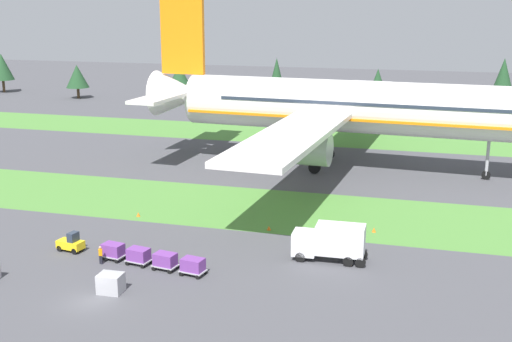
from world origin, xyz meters
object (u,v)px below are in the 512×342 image
Objects in this scene: cargo_dolly_second at (139,255)px; ground_crew_marshaller at (101,254)px; cargo_dolly_third at (165,260)px; taxiway_marker_2 at (269,228)px; taxiway_marker_1 at (374,230)px; cargo_dolly_fourth at (193,265)px; cargo_dolly_lead at (113,250)px; catering_truck at (330,241)px; baggage_tug at (71,243)px; uld_container_2 at (111,283)px; taxiway_marker_0 at (329,236)px; taxiway_marker_3 at (138,214)px; airliner at (342,106)px.

ground_crew_marshaller is at bearing 113.41° from cargo_dolly_second.
ground_crew_marshaller is (-3.44, -0.86, 0.03)m from cargo_dolly_second.
cargo_dolly_third is 5.31× the size of taxiway_marker_2.
cargo_dolly_fourth is at bearing -132.35° from taxiway_marker_1.
cargo_dolly_fourth is 13.86m from taxiway_marker_2.
ground_crew_marshaller reaches higher than taxiway_marker_1.
cargo_dolly_second is 4.85× the size of taxiway_marker_1.
cargo_dolly_lead is 0.34× the size of catering_truck.
taxiway_marker_1 is (17.24, 15.30, -0.67)m from cargo_dolly_third.
taxiway_marker_2 is at bearing -27.18° from cargo_dolly_second.
cargo_dolly_third is at bearing 112.36° from catering_truck.
baggage_tug is at bearing 90.00° from cargo_dolly_fourth.
uld_container_2 is 23.50m from taxiway_marker_0.
taxiway_marker_2 is (-7.70, 6.74, -1.73)m from catering_truck.
cargo_dolly_fourth reaches higher than taxiway_marker_1.
catering_truck is at bearing 35.83° from uld_container_2.
catering_truck is 20.40m from uld_container_2.
taxiway_marker_1 is at bearing 4.16° from taxiway_marker_3.
cargo_dolly_fourth is (13.54, -2.24, 0.10)m from baggage_tug.
ground_crew_marshaller reaches higher than uld_container_2.
cargo_dolly_lead is 17.03m from taxiway_marker_2.
airliner is at bearing 105.95° from taxiway_marker_1.
ground_crew_marshaller reaches higher than cargo_dolly_lead.
taxiway_marker_0 is at bearing -7.96° from taxiway_marker_2.
cargo_dolly_third is at bearing 66.94° from uld_container_2.
catering_truck reaches higher than taxiway_marker_3.
cargo_dolly_fourth is (5.72, -0.95, 0.00)m from cargo_dolly_second.
cargo_dolly_second is at bearing -137.41° from ground_crew_marshaller.
baggage_tug is 25.16m from catering_truck.
cargo_dolly_fourth is at bearing -90.00° from baggage_tug.
taxiway_marker_2 is (17.05, 11.15, -0.59)m from baggage_tug.
catering_truck is 21.42m from ground_crew_marshaller.
taxiway_marker_3 is at bearing -29.26° from airliner.
taxiway_marker_0 reaches higher than taxiway_marker_3.
cargo_dolly_third is at bearing -55.84° from taxiway_marker_3.
cargo_dolly_second is at bearing -12.99° from airliner.
cargo_dolly_third reaches higher than taxiway_marker_0.
baggage_tug is 4.77× the size of taxiway_marker_0.
baggage_tug is at bearing -154.14° from taxiway_marker_1.
baggage_tug reaches higher than taxiway_marker_2.
cargo_dolly_third is 1.00× the size of cargo_dolly_fourth.
uld_container_2 is (3.86, -5.36, -0.13)m from ground_crew_marshaller.
catering_truck is 10.37m from taxiway_marker_2.
baggage_tug is 6.11× the size of taxiway_marker_2.
ground_crew_marshaller is 2.99× the size of taxiway_marker_0.
airliner is 46.04m from baggage_tug.
uld_container_2 reaches higher than cargo_dolly_third.
cargo_dolly_lead is at bearing 116.09° from uld_container_2.
taxiway_marker_3 is (1.60, 11.62, -0.57)m from baggage_tug.
ground_crew_marshaller is 18.39m from taxiway_marker_2.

